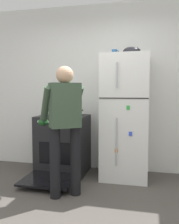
{
  "coord_description": "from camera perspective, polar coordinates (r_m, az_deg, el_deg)",
  "views": [
    {
      "loc": [
        0.73,
        -2.17,
        1.31
      ],
      "look_at": [
        -0.1,
        1.32,
        1.0
      ],
      "focal_mm": 40.18,
      "sensor_mm": 36.0,
      "label": 1
    }
  ],
  "objects": [
    {
      "name": "kitchen_wall_back",
      "position": [
        4.19,
        3.38,
        5.47
      ],
      "size": [
        6.0,
        0.1,
        2.7
      ],
      "primitive_type": "cube",
      "color": "white",
      "rests_on": "ground"
    },
    {
      "name": "refrigerator",
      "position": [
        3.78,
        8.17,
        -1.15
      ],
      "size": [
        0.68,
        0.72,
        1.83
      ],
      "color": "white",
      "rests_on": "ground"
    },
    {
      "name": "stove_range",
      "position": [
        4.04,
        -6.09,
        -7.43
      ],
      "size": [
        0.76,
        1.22,
        0.92
      ],
      "color": "black",
      "rests_on": "ground"
    },
    {
      "name": "person_cook",
      "position": [
        3.08,
        -5.74,
        -1.78
      ],
      "size": [
        0.63,
        0.66,
        1.6
      ],
      "color": "black",
      "rests_on": "ground"
    },
    {
      "name": "red_pot",
      "position": [
        3.88,
        -4.09,
        -0.1
      ],
      "size": [
        0.36,
        0.26,
        0.1
      ],
      "color": "#236638",
      "rests_on": "stove_range"
    },
    {
      "name": "coffee_mug",
      "position": [
        3.87,
        5.73,
        13.29
      ],
      "size": [
        0.11,
        0.08,
        0.1
      ],
      "color": "#2D6093",
      "rests_on": "refrigerator"
    },
    {
      "name": "pepper_mill",
      "position": [
        4.27,
        -8.98,
        0.87
      ],
      "size": [
        0.05,
        0.05,
        0.19
      ],
      "primitive_type": "cylinder",
      "color": "brown",
      "rests_on": "stove_range"
    },
    {
      "name": "mixing_bowl",
      "position": [
        3.79,
        9.59,
        13.55
      ],
      "size": [
        0.25,
        0.25,
        0.11
      ],
      "primitive_type": "ellipsoid",
      "color": "black",
      "rests_on": "refrigerator"
    }
  ]
}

